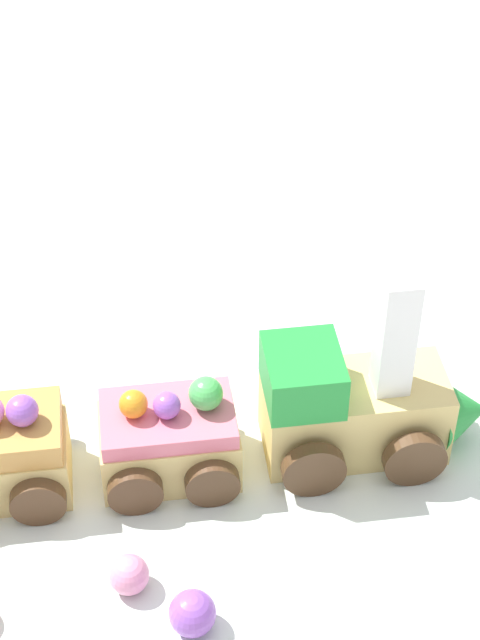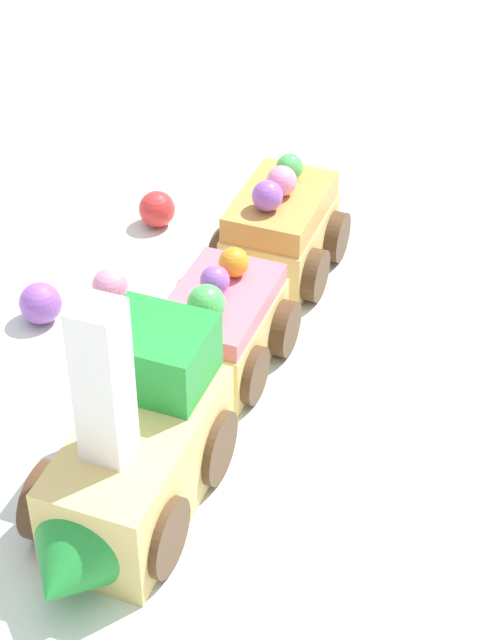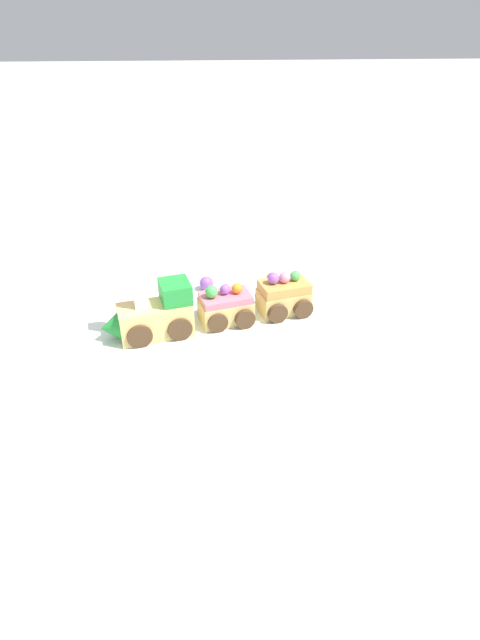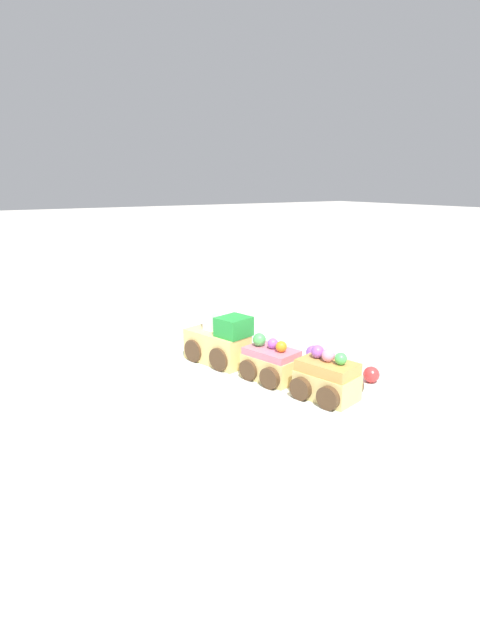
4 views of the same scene
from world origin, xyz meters
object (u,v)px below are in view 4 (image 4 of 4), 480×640
(cake_train_locomotive, at_px, (217,341))
(gumball_red, at_px, (371,375))
(cake_car_strawberry, at_px, (271,363))
(gumball_pink, at_px, (319,363))
(cake_car_caramel, at_px, (327,379))
(gumball_purple, at_px, (313,353))

(cake_train_locomotive, relative_size, gumball_red, 5.98)
(cake_car_strawberry, bearing_deg, gumball_pink, -109.63)
(gumball_pink, bearing_deg, cake_car_strawberry, 84.01)
(cake_car_strawberry, relative_size, cake_car_caramel, 1.00)
(cake_car_strawberry, relative_size, gumball_pink, 4.04)
(cake_car_caramel, bearing_deg, cake_train_locomotive, 0.02)
(gumball_red, bearing_deg, cake_car_caramel, 92.86)
(gumball_pink, bearing_deg, gumball_purple, -29.67)
(cake_car_caramel, bearing_deg, gumball_pink, -49.71)
(cake_train_locomotive, xyz_separation_m, cake_car_strawberry, (-0.11, -0.03, -0.01))
(cake_car_caramel, height_order, gumball_purple, cake_car_caramel)
(gumball_red, bearing_deg, cake_train_locomotive, 35.09)
(gumball_red, distance_m, gumball_purple, 0.11)
(cake_car_strawberry, bearing_deg, gumball_purple, -89.06)
(cake_car_strawberry, bearing_deg, cake_car_caramel, -179.92)
(gumball_purple, bearing_deg, cake_train_locomotive, 57.90)
(cake_car_caramel, relative_size, gumball_pink, 4.04)
(cake_car_strawberry, relative_size, gumball_red, 3.73)
(gumball_pink, relative_size, gumball_red, 0.92)
(gumball_red, height_order, gumball_purple, same)
(cake_car_strawberry, xyz_separation_m, gumball_red, (-0.09, -0.11, -0.01))
(cake_train_locomotive, xyz_separation_m, cake_car_caramel, (-0.20, -0.05, -0.01))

